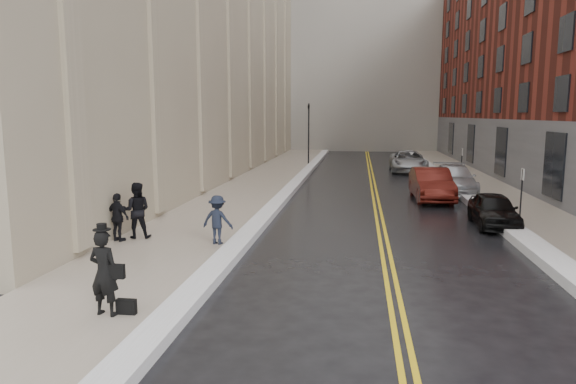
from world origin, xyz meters
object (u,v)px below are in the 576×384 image
(car_silver_far, at_px, (408,161))
(car_silver_near, at_px, (454,179))
(pedestrian_a, at_px, (137,210))
(pedestrian_c, at_px, (118,217))
(car_maroon, at_px, (431,184))
(pedestrian_main, at_px, (104,273))
(car_black, at_px, (494,210))
(pedestrian_b, at_px, (218,220))

(car_silver_far, bearing_deg, car_silver_near, -81.37)
(pedestrian_a, height_order, pedestrian_c, pedestrian_a)
(car_maroon, distance_m, car_silver_far, 13.17)
(car_silver_far, xyz_separation_m, pedestrian_a, (-11.08, -23.44, 0.31))
(pedestrian_a, bearing_deg, pedestrian_main, 95.75)
(car_black, bearing_deg, pedestrian_a, -159.72)
(car_silver_near, bearing_deg, pedestrian_main, -115.31)
(car_silver_far, height_order, pedestrian_c, pedestrian_c)
(pedestrian_main, distance_m, pedestrian_b, 6.15)
(car_silver_far, distance_m, pedestrian_a, 25.92)
(car_maroon, bearing_deg, pedestrian_main, -119.22)
(car_silver_far, distance_m, pedestrian_b, 25.22)
(car_silver_near, relative_size, car_silver_far, 0.94)
(car_black, distance_m, pedestrian_b, 10.74)
(pedestrian_b, bearing_deg, pedestrian_main, 91.97)
(pedestrian_a, xyz_separation_m, pedestrian_b, (2.92, -0.42, -0.16))
(car_silver_near, xyz_separation_m, car_silver_far, (-1.51, 10.56, 0.02))
(car_black, bearing_deg, pedestrian_c, -158.14)
(pedestrian_a, height_order, pedestrian_b, pedestrian_a)
(pedestrian_c, bearing_deg, pedestrian_b, -156.50)
(car_black, relative_size, pedestrian_b, 2.40)
(car_black, relative_size, car_silver_near, 0.72)
(car_silver_near, height_order, pedestrian_main, pedestrian_main)
(pedestrian_main, height_order, pedestrian_c, pedestrian_main)
(car_black, distance_m, car_maroon, 6.22)
(car_silver_near, relative_size, pedestrian_b, 3.34)
(pedestrian_c, bearing_deg, car_silver_near, -112.66)
(pedestrian_a, relative_size, pedestrian_b, 1.20)
(car_silver_near, relative_size, pedestrian_c, 3.30)
(pedestrian_main, xyz_separation_m, pedestrian_c, (-2.64, 5.99, -0.11))
(car_maroon, bearing_deg, car_black, -77.07)
(pedestrian_b, bearing_deg, car_silver_far, -100.43)
(pedestrian_main, bearing_deg, pedestrian_a, -62.32)
(car_silver_far, relative_size, pedestrian_c, 3.53)
(car_maroon, bearing_deg, car_silver_far, 88.27)
(car_silver_near, bearing_deg, car_silver_far, 100.93)
(pedestrian_a, bearing_deg, car_silver_far, -128.38)
(car_silver_far, bearing_deg, car_maroon, -89.70)
(pedestrian_main, height_order, pedestrian_a, pedestrian_a)
(car_black, relative_size, car_maroon, 0.77)
(car_maroon, height_order, car_silver_near, car_maroon)
(car_black, distance_m, pedestrian_a, 13.29)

